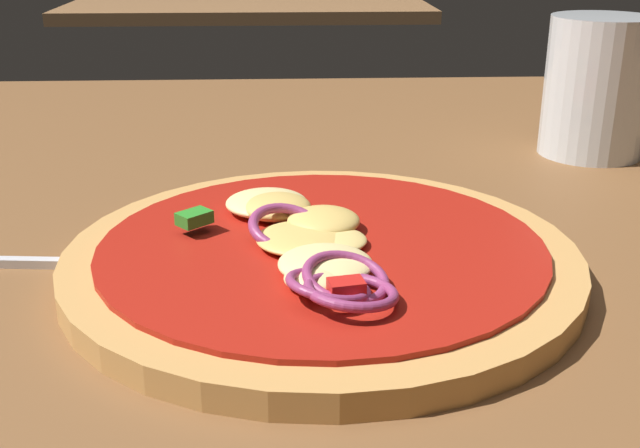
% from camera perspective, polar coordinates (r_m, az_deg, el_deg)
% --- Properties ---
extents(dining_table, '(1.36, 1.06, 0.03)m').
position_cam_1_polar(dining_table, '(0.45, 5.76, -3.95)').
color(dining_table, brown).
rests_on(dining_table, ground).
extents(pizza, '(0.28, 0.28, 0.03)m').
position_cam_1_polar(pizza, '(0.42, -0.02, -2.32)').
color(pizza, tan).
rests_on(pizza, dining_table).
extents(fork, '(0.19, 0.03, 0.00)m').
position_cam_1_polar(fork, '(0.46, -21.23, -2.70)').
color(fork, silver).
rests_on(fork, dining_table).
extents(beer_glass, '(0.08, 0.08, 0.11)m').
position_cam_1_polar(beer_glass, '(0.66, 19.41, 8.76)').
color(beer_glass, silver).
rests_on(beer_glass, dining_table).
extents(background_table, '(0.81, 0.47, 0.03)m').
position_cam_1_polar(background_table, '(1.88, -5.21, 15.48)').
color(background_table, brown).
rests_on(background_table, ground).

